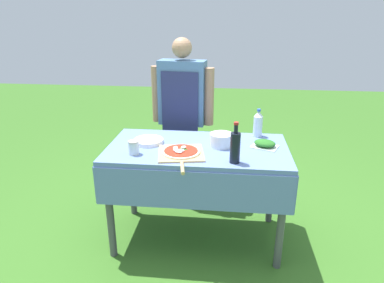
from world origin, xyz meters
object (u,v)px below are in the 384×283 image
person_cook (182,109)px  sauce_jar (134,148)px  oil_bottle (235,147)px  pizza_on_peel (181,153)px  plate_stack (149,141)px  herb_container (265,144)px  prep_table (197,161)px  water_bottle (258,124)px  mixing_tub (221,140)px

person_cook → sauce_jar: (-0.23, -0.84, -0.07)m
oil_bottle → pizza_on_peel: bearing=165.4°
plate_stack → herb_container: bearing=0.5°
person_cook → plate_stack: 0.64m
prep_table → water_bottle: water_bottle is taller
oil_bottle → water_bottle: bearing=71.0°
pizza_on_peel → herb_container: herb_container is taller
person_cook → herb_container: size_ratio=6.73×
herb_container → mixing_tub: size_ratio=1.31×
person_cook → water_bottle: 0.75m
mixing_tub → person_cook: bearing=121.3°
person_cook → water_bottle: bearing=158.2°
pizza_on_peel → sauce_jar: (-0.33, -0.03, 0.03)m
person_cook → mixing_tub: 0.72m
prep_table → water_bottle: 0.58m
person_cook → herb_container: 0.92m
water_bottle → herb_container: 0.25m
prep_table → herb_container: bearing=5.5°
prep_table → oil_bottle: oil_bottle is taller
herb_container → mixing_tub: mixing_tub is taller
mixing_tub → plate_stack: bearing=179.5°
prep_table → oil_bottle: (0.27, -0.26, 0.23)m
prep_table → oil_bottle: bearing=-43.7°
water_bottle → sauce_jar: bearing=-152.0°
person_cook → pizza_on_peel: (0.10, -0.81, -0.10)m
sauce_jar → person_cook: bearing=74.5°
mixing_tub → sauce_jar: (-0.61, -0.22, -0.01)m
oil_bottle → water_bottle: oil_bottle is taller
pizza_on_peel → water_bottle: (0.56, 0.45, 0.09)m
oil_bottle → person_cook: bearing=117.3°
person_cook → water_bottle: size_ratio=6.79×
plate_stack → sauce_jar: 0.24m
water_bottle → plate_stack: 0.88m
pizza_on_peel → oil_bottle: (0.37, -0.10, 0.10)m
oil_bottle → plate_stack: oil_bottle is taller
pizza_on_peel → plate_stack: bearing=134.1°
prep_table → sauce_jar: (-0.43, -0.19, 0.16)m
herb_container → sauce_jar: sauce_jar is taller
pizza_on_peel → water_bottle: 0.72m
pizza_on_peel → water_bottle: bearing=28.6°
herb_container → prep_table: bearing=-174.5°
person_cook → pizza_on_peel: size_ratio=3.02×
prep_table → sauce_jar: bearing=-156.5°
prep_table → water_bottle: (0.46, 0.29, 0.22)m
sauce_jar → herb_container: bearing=14.2°
pizza_on_peel → mixing_tub: size_ratio=2.92×
pizza_on_peel → mixing_tub: bearing=25.4°
oil_bottle → herb_container: oil_bottle is taller
pizza_on_peel → oil_bottle: oil_bottle is taller
prep_table → water_bottle: bearing=32.0°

